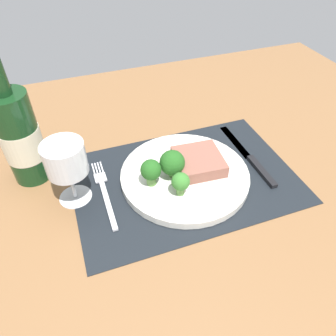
{
  "coord_description": "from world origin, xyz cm",
  "views": [
    {
      "loc": [
        -19.61,
        -44.2,
        47.19
      ],
      "look_at": [
        -2.83,
        2.48,
        1.9
      ],
      "focal_mm": 34.19,
      "sensor_mm": 36.0,
      "label": 1
    }
  ],
  "objects_px": {
    "wine_bottle": "(20,137)",
    "wine_glass": "(66,162)",
    "plate": "(185,175)",
    "knife": "(251,158)",
    "steak": "(199,162)",
    "fork": "(105,192)"
  },
  "relations": [
    {
      "from": "fork",
      "to": "wine_glass",
      "type": "xyz_separation_m",
      "value": [
        -0.06,
        0.01,
        0.09
      ]
    },
    {
      "from": "plate",
      "to": "wine_bottle",
      "type": "height_order",
      "value": "wine_bottle"
    },
    {
      "from": "knife",
      "to": "steak",
      "type": "bearing_deg",
      "value": -179.43
    },
    {
      "from": "plate",
      "to": "knife",
      "type": "distance_m",
      "value": 0.16
    },
    {
      "from": "steak",
      "to": "fork",
      "type": "xyz_separation_m",
      "value": [
        -0.2,
        0.01,
        -0.03
      ]
    },
    {
      "from": "knife",
      "to": "wine_glass",
      "type": "distance_m",
      "value": 0.4
    },
    {
      "from": "plate",
      "to": "fork",
      "type": "bearing_deg",
      "value": 175.14
    },
    {
      "from": "knife",
      "to": "wine_bottle",
      "type": "relative_size",
      "value": 0.83
    },
    {
      "from": "fork",
      "to": "knife",
      "type": "distance_m",
      "value": 0.33
    },
    {
      "from": "wine_glass",
      "to": "wine_bottle",
      "type": "bearing_deg",
      "value": 127.74
    },
    {
      "from": "plate",
      "to": "wine_glass",
      "type": "bearing_deg",
      "value": 173.44
    },
    {
      "from": "fork",
      "to": "wine_bottle",
      "type": "distance_m",
      "value": 0.19
    },
    {
      "from": "steak",
      "to": "wine_glass",
      "type": "distance_m",
      "value": 0.26
    },
    {
      "from": "wine_glass",
      "to": "knife",
      "type": "bearing_deg",
      "value": -3.02
    },
    {
      "from": "wine_glass",
      "to": "plate",
      "type": "bearing_deg",
      "value": -6.56
    },
    {
      "from": "knife",
      "to": "fork",
      "type": "bearing_deg",
      "value": -179.78
    },
    {
      "from": "fork",
      "to": "wine_glass",
      "type": "height_order",
      "value": "wine_glass"
    },
    {
      "from": "wine_bottle",
      "to": "wine_glass",
      "type": "distance_m",
      "value": 0.12
    },
    {
      "from": "plate",
      "to": "wine_bottle",
      "type": "distance_m",
      "value": 0.33
    },
    {
      "from": "plate",
      "to": "knife",
      "type": "xyz_separation_m",
      "value": [
        0.16,
        0.01,
        -0.0
      ]
    },
    {
      "from": "wine_glass",
      "to": "steak",
      "type": "bearing_deg",
      "value": -3.94
    },
    {
      "from": "wine_bottle",
      "to": "wine_glass",
      "type": "bearing_deg",
      "value": -52.26
    }
  ]
}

